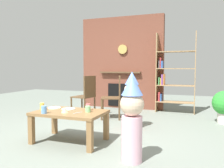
{
  "coord_description": "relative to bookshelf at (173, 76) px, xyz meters",
  "views": [
    {
      "loc": [
        1.48,
        -3.19,
        1.08
      ],
      "look_at": [
        0.15,
        0.4,
        0.8
      ],
      "focal_mm": 36.42,
      "sensor_mm": 36.0,
      "label": 1
    }
  ],
  "objects": [
    {
      "name": "paper_cup_far_left",
      "position": [
        -0.95,
        -2.61,
        -0.38
      ],
      "size": [
        0.07,
        0.07,
        0.1
      ],
      "primitive_type": "cylinder",
      "color": "#E5666B",
      "rests_on": "coffee_table"
    },
    {
      "name": "table_fork",
      "position": [
        -1.0,
        -2.83,
        -0.43
      ],
      "size": [
        0.06,
        0.15,
        0.01
      ],
      "primitive_type": "cube",
      "rotation": [
        0.0,
        0.0,
        1.25
      ],
      "color": "silver",
      "rests_on": "coffee_table"
    },
    {
      "name": "paper_plate_rear",
      "position": [
        -1.27,
        -2.64,
        -0.43
      ],
      "size": [
        0.2,
        0.2,
        0.01
      ],
      "primitive_type": "cylinder",
      "color": "white",
      "rests_on": "coffee_table"
    },
    {
      "name": "paper_cup_near_right",
      "position": [
        -1.42,
        -3.03,
        -0.38
      ],
      "size": [
        0.07,
        0.07,
        0.1
      ],
      "primitive_type": "cylinder",
      "color": "#669EE0",
      "rests_on": "coffee_table"
    },
    {
      "name": "paper_plate_front",
      "position": [
        -1.52,
        -2.63,
        -0.43
      ],
      "size": [
        0.2,
        0.2,
        0.01
      ],
      "primitive_type": "cylinder",
      "color": "white",
      "rests_on": "coffee_table"
    },
    {
      "name": "paper_cup_near_left",
      "position": [
        -0.89,
        -2.73,
        -0.39
      ],
      "size": [
        0.08,
        0.08,
        0.09
      ],
      "primitive_type": "cylinder",
      "color": "#8CD18C",
      "rests_on": "coffee_table"
    },
    {
      "name": "coffee_table",
      "position": [
        -1.17,
        -2.76,
        -0.51
      ],
      "size": [
        1.0,
        0.64,
        0.45
      ],
      "color": "olive",
      "rests_on": "ground_plane"
    },
    {
      "name": "brick_fireplace_feature",
      "position": [
        -1.34,
        0.2,
        0.31
      ],
      "size": [
        2.2,
        0.28,
        2.4
      ],
      "color": "brown",
      "rests_on": "ground_plane"
    },
    {
      "name": "child_with_cone_hat",
      "position": [
        -0.14,
        -3.13,
        -0.36
      ],
      "size": [
        0.27,
        0.27,
        0.99
      ],
      "rotation": [
        0.0,
        0.0,
        2.8
      ],
      "color": "#EAB2C6",
      "rests_on": "ground_plane"
    },
    {
      "name": "dining_chair_middle",
      "position": [
        -1.06,
        -1.12,
        -0.37
      ],
      "size": [
        0.51,
        0.51,
        0.9
      ],
      "rotation": [
        0.0,
        0.0,
        3.47
      ],
      "color": "brown",
      "rests_on": "ground_plane"
    },
    {
      "name": "birthday_cake_slice",
      "position": [
        -1.18,
        -2.87,
        -0.39
      ],
      "size": [
        0.1,
        0.1,
        0.08
      ],
      "primitive_type": "cone",
      "color": "#EAC68C",
      "rests_on": "coffee_table"
    },
    {
      "name": "child_in_pink",
      "position": [
        -0.52,
        -1.76,
        -0.35
      ],
      "size": [
        0.28,
        0.28,
        1.0
      ],
      "rotation": [
        0.0,
        0.0,
        -2.14
      ],
      "color": "#D13838",
      "rests_on": "ground_plane"
    },
    {
      "name": "ground_plane",
      "position": [
        -0.95,
        -2.4,
        -0.88
      ],
      "size": [
        12.0,
        12.0,
        0.0
      ],
      "primitive_type": "plane",
      "color": "gray"
    },
    {
      "name": "paper_cup_center",
      "position": [
        -1.6,
        -2.83,
        -0.38
      ],
      "size": [
        0.06,
        0.06,
        0.11
      ],
      "primitive_type": "cylinder",
      "color": "#F2CC4C",
      "rests_on": "coffee_table"
    },
    {
      "name": "bookshelf",
      "position": [
        0.0,
        0.0,
        0.0
      ],
      "size": [
        0.9,
        0.28,
        1.9
      ],
      "color": "#9E7A51",
      "rests_on": "ground_plane"
    },
    {
      "name": "dining_chair_left",
      "position": [
        -1.68,
        -1.22,
        -0.37
      ],
      "size": [
        0.47,
        0.47,
        0.9
      ],
      "rotation": [
        0.0,
        0.0,
        2.95
      ],
      "color": "brown",
      "rests_on": "ground_plane"
    }
  ]
}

